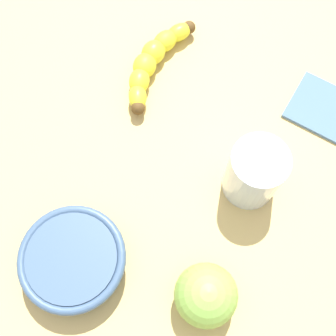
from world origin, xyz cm
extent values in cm
cube|color=tan|center=(0.00, 0.00, 1.50)|extent=(120.00, 120.00, 3.00)
ellipsoid|color=yellow|center=(15.97, -14.34, 4.82)|extent=(3.34, 4.66, 2.74)
ellipsoid|color=yellow|center=(16.08, -11.47, 4.82)|extent=(3.48, 4.51, 3.19)
ellipsoid|color=yellow|center=(15.58, -8.65, 4.82)|extent=(4.70, 5.15, 3.64)
ellipsoid|color=yellow|center=(14.50, -6.00, 4.82)|extent=(5.26, 5.52, 3.64)
ellipsoid|color=yellow|center=(12.87, -3.65, 4.82)|extent=(5.23, 5.34, 3.19)
ellipsoid|color=yellow|center=(10.77, -1.69, 4.82)|extent=(5.09, 4.78, 2.74)
sphere|color=#513819|center=(15.68, -16.25, 4.82)|extent=(2.13, 2.13, 2.13)
sphere|color=#513819|center=(9.23, -0.53, 4.82)|extent=(2.13, 2.13, 2.13)
cylinder|color=silver|center=(-10.13, -5.70, 7.98)|extent=(7.68, 7.68, 9.96)
cylinder|color=#A3CC95|center=(-10.13, -5.70, 7.81)|extent=(7.18, 7.18, 9.12)
cylinder|color=#3D5675|center=(-3.61, 20.09, 5.40)|extent=(11.81, 11.81, 4.79)
torus|color=#3D5675|center=(-3.61, 20.09, 7.19)|extent=(14.04, 14.04, 1.20)
sphere|color=#84B747|center=(-17.96, 9.76, 7.03)|extent=(8.07, 8.07, 8.07)
cube|color=slate|center=(-10.12, -23.93, 3.30)|extent=(15.91, 13.19, 0.60)
camera|label=1|loc=(-18.04, 15.95, 62.70)|focal=45.92mm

